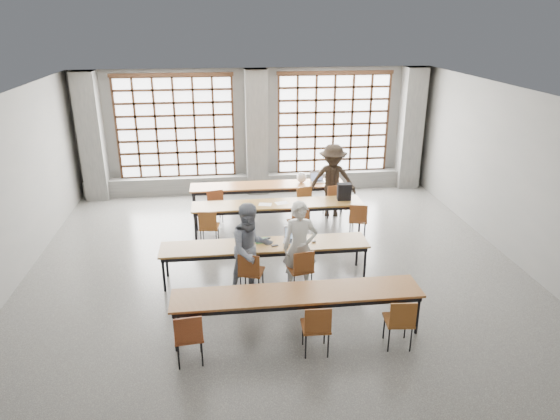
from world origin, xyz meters
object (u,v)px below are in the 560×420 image
at_px(desk_row_a, 268,187).
at_px(chair_mid_left, 209,224).
at_px(phone, 275,246).
at_px(chair_near_right, 400,319).
at_px(chair_front_right, 302,266).
at_px(student_female, 251,249).
at_px(laptop_back, 318,179).
at_px(chair_near_left, 189,333).
at_px(plastic_bag, 302,177).
at_px(chair_mid_centre, 299,220).
at_px(laptop_front, 293,237).
at_px(chair_back_left, 215,202).
at_px(mouse, 314,241).
at_px(student_back, 332,181).
at_px(chair_back_right, 333,197).
at_px(green_box, 262,240).
at_px(desk_row_d, 297,296).
at_px(desk_row_c, 265,247).
at_px(backpack, 344,192).
at_px(chair_near_mid, 317,324).
at_px(chair_mid_right, 358,217).
at_px(chair_front_left, 250,269).
at_px(student_male, 300,247).
at_px(desk_row_b, 278,206).
at_px(chair_back_mid, 302,198).
at_px(red_pouch, 188,332).

relative_size(desk_row_a, chair_mid_left, 4.55).
bearing_deg(phone, chair_near_right, -55.04).
xyz_separation_m(chair_mid_left, chair_front_right, (1.72, -2.20, 0.00)).
xyz_separation_m(student_female, laptop_back, (2.04, 4.22, -0.09)).
xyz_separation_m(chair_near_left, plastic_bag, (2.65, 6.13, 0.34)).
height_order(chair_mid_centre, laptop_front, laptop_front).
bearing_deg(phone, chair_front_right, -50.50).
height_order(chair_mid_left, chair_mid_centre, same).
distance_m(chair_back_left, chair_mid_centre, 2.36).
bearing_deg(mouse, student_back, 71.38).
relative_size(chair_back_right, green_box, 3.52).
distance_m(desk_row_d, green_box, 1.97).
height_order(desk_row_a, desk_row_c, same).
bearing_deg(chair_back_right, backpack, -83.22).
bearing_deg(chair_back_right, phone, -120.77).
xyz_separation_m(chair_near_left, chair_near_mid, (1.89, -0.00, 0.00)).
relative_size(chair_mid_right, student_back, 0.47).
height_order(chair_mid_left, chair_front_left, same).
height_order(desk_row_d, green_box, green_box).
height_order(chair_near_right, student_female, student_female).
distance_m(chair_near_left, green_box, 2.87).
bearing_deg(green_box, student_male, -41.74).
relative_size(student_male, laptop_front, 4.19).
bearing_deg(chair_near_left, mouse, 46.93).
bearing_deg(chair_back_right, chair_front_left, -122.96).
xyz_separation_m(desk_row_a, phone, (-0.22, -3.71, 0.07)).
xyz_separation_m(desk_row_b, green_box, (-0.55, -2.12, 0.11)).
xyz_separation_m(student_back, phone, (-1.82, -3.21, -0.20)).
bearing_deg(chair_mid_left, desk_row_b, 21.33).
bearing_deg(chair_near_left, plastic_bag, 66.65).
bearing_deg(mouse, desk_row_a, 98.55).
bearing_deg(mouse, green_box, 174.29).
height_order(student_male, plastic_bag, student_male).
distance_m(chair_near_mid, student_female, 2.17).
distance_m(chair_back_mid, green_box, 3.18).
distance_m(chair_front_left, chair_near_right, 2.85).
distance_m(desk_row_c, chair_mid_right, 2.77).
bearing_deg(student_male, laptop_back, 81.69).
distance_m(desk_row_b, student_female, 2.83).
bearing_deg(chair_mid_right, desk_row_a, 132.67).
distance_m(chair_mid_right, phone, 2.69).
height_order(chair_mid_centre, student_back, student_back).
xyz_separation_m(desk_row_d, backpack, (1.75, 4.10, 0.27)).
bearing_deg(chair_mid_right, green_box, -147.34).
height_order(chair_back_left, chair_front_right, same).
height_order(chair_back_right, red_pouch, chair_back_right).
xyz_separation_m(desk_row_b, plastic_bag, (0.80, 1.46, 0.21)).
height_order(laptop_back, phone, laptop_back).
bearing_deg(desk_row_a, chair_front_right, -87.15).
height_order(desk_row_d, chair_mid_left, chair_mid_left).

